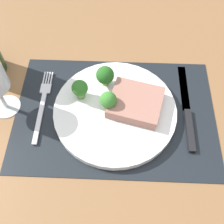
% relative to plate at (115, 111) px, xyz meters
% --- Properties ---
extents(ground_plane, '(1.40, 1.10, 0.03)m').
position_rel_plate_xyz_m(ground_plane, '(0.00, 0.00, -0.03)').
color(ground_plane, brown).
extents(placemat, '(0.44, 0.30, 0.00)m').
position_rel_plate_xyz_m(placemat, '(0.00, 0.00, -0.01)').
color(placemat, black).
rests_on(placemat, ground_plane).
extents(plate, '(0.27, 0.27, 0.02)m').
position_rel_plate_xyz_m(plate, '(0.00, 0.00, 0.00)').
color(plate, white).
rests_on(plate, placemat).
extents(steak, '(0.13, 0.12, 0.02)m').
position_rel_plate_xyz_m(steak, '(0.04, 0.01, 0.02)').
color(steak, '#9E6B5B').
rests_on(steak, plate).
extents(broccoli_near_fork, '(0.04, 0.04, 0.05)m').
position_rel_plate_xyz_m(broccoli_near_fork, '(-0.08, 0.03, 0.04)').
color(broccoli_near_fork, '#5B8942').
rests_on(broccoli_near_fork, plate).
extents(broccoli_back_left, '(0.04, 0.04, 0.05)m').
position_rel_plate_xyz_m(broccoli_back_left, '(-0.02, 0.07, 0.04)').
color(broccoli_back_left, '#6B994C').
rests_on(broccoli_back_left, plate).
extents(broccoli_center, '(0.04, 0.04, 0.05)m').
position_rel_plate_xyz_m(broccoli_center, '(-0.01, -0.00, 0.04)').
color(broccoli_center, '#5B8942').
rests_on(broccoli_center, plate).
extents(fork, '(0.02, 0.19, 0.01)m').
position_rel_plate_xyz_m(fork, '(-0.16, 0.01, -0.01)').
color(fork, silver).
rests_on(fork, placemat).
extents(knife, '(0.02, 0.23, 0.01)m').
position_rel_plate_xyz_m(knife, '(0.16, 0.01, -0.00)').
color(knife, black).
rests_on(knife, placemat).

